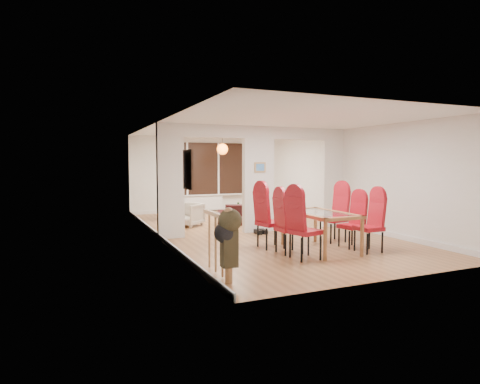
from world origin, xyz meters
TOP-DOWN VIEW (x-y plane):
  - floor at (0.00, 0.00)m, footprint 5.00×9.00m
  - room_walls at (0.00, 0.00)m, footprint 5.00×9.00m
  - divider_wall at (0.00, 0.00)m, footprint 5.00×0.18m
  - bay_window_blinds at (0.00, 4.44)m, footprint 3.00×0.08m
  - radiator at (0.00, 4.40)m, footprint 1.40×0.08m
  - pendant_light at (0.30, 3.30)m, footprint 0.36×0.36m
  - stair_newel at (-2.25, -3.20)m, footprint 0.40×1.20m
  - wall_poster at (-2.47, -2.40)m, footprint 0.04×0.52m
  - pillar_photo at (0.00, -0.10)m, footprint 0.30×0.03m
  - dining_table at (0.18, -2.40)m, footprint 0.90×1.61m
  - dining_chair_la at (-0.47, -2.90)m, footprint 0.57×0.57m
  - dining_chair_lb at (-0.49, -2.38)m, footprint 0.45×0.45m
  - dining_chair_lc at (-0.59, -1.82)m, footprint 0.55×0.55m
  - dining_chair_ra at (0.96, -2.90)m, footprint 0.45×0.45m
  - dining_chair_rb at (0.91, -2.43)m, footprint 0.48×0.48m
  - dining_chair_rc at (0.94, -1.79)m, footprint 0.53×0.53m
  - sofa at (0.34, 1.21)m, footprint 1.94×1.30m
  - armchair at (-1.37, 1.53)m, footprint 0.95×0.95m
  - person at (-1.57, 2.88)m, footprint 0.78×0.63m
  - television at (2.00, 2.47)m, footprint 0.86×0.31m
  - coffee_table at (0.45, 2.47)m, footprint 1.13×0.75m
  - bottle at (0.50, 2.44)m, footprint 0.06×0.06m
  - bowl at (0.57, 2.51)m, footprint 0.23×0.23m
  - shoes at (-0.09, -0.33)m, footprint 0.26×0.28m

SIDE VIEW (x-z plane):
  - floor at x=0.00m, z-range -0.01..0.01m
  - shoes at x=-0.09m, z-range 0.00..0.11m
  - coffee_table at x=0.45m, z-range 0.00..0.24m
  - television at x=2.00m, z-range 0.00..0.49m
  - sofa at x=0.34m, z-range 0.00..0.53m
  - bowl at x=0.57m, z-range 0.24..0.30m
  - radiator at x=0.00m, z-range 0.05..0.55m
  - armchair at x=-1.37m, z-range 0.00..0.63m
  - bottle at x=0.50m, z-range 0.24..0.50m
  - dining_table at x=0.18m, z-range 0.00..0.75m
  - dining_chair_rb at x=0.91m, z-range 0.00..1.03m
  - dining_chair_ra at x=0.96m, z-range 0.00..1.10m
  - stair_newel at x=-2.25m, z-range 0.00..1.10m
  - dining_chair_lb at x=-0.49m, z-range 0.00..1.11m
  - dining_chair_rc at x=0.94m, z-range 0.00..1.15m
  - dining_chair_la at x=-0.47m, z-range 0.00..1.17m
  - dining_chair_lc at x=-0.59m, z-range 0.00..1.18m
  - person at x=-1.57m, z-range 0.00..1.87m
  - room_walls at x=0.00m, z-range 0.00..2.60m
  - divider_wall at x=0.00m, z-range 0.00..2.60m
  - bay_window_blinds at x=0.00m, z-range 0.60..2.40m
  - wall_poster at x=-2.47m, z-range 1.27..1.94m
  - pillar_photo at x=0.00m, z-range 1.48..1.73m
  - pendant_light at x=0.30m, z-range 1.97..2.33m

